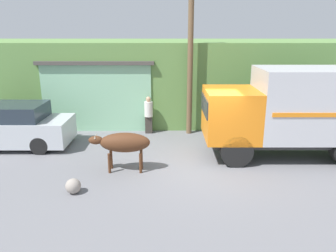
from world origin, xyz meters
TOP-DOWN VIEW (x-y plane):
  - ground_plane at (0.00, 0.00)m, footprint 60.00×60.00m
  - hillside_embankment at (0.00, 7.39)m, footprint 32.00×6.54m
  - building_backdrop at (-4.29, 5.26)m, footprint 5.12×2.70m
  - cargo_truck at (3.34, 1.02)m, footprint 6.05×2.24m
  - brown_cow at (-2.56, -0.26)m, footprint 1.96×0.63m
  - parked_suv at (-7.31, 2.03)m, footprint 4.74×1.89m
  - pedestrian_on_hill at (-1.99, 3.78)m, footprint 0.37×0.37m
  - utility_pole at (-0.21, 3.76)m, footprint 0.90×0.23m
  - roadside_rock at (-3.80, -1.79)m, footprint 0.43×0.43m

SIDE VIEW (x-z plane):
  - ground_plane at x=0.00m, z-range 0.00..0.00m
  - roadside_rock at x=-3.80m, z-range 0.00..0.43m
  - parked_suv at x=-7.31m, z-range -0.03..1.67m
  - pedestrian_on_hill at x=-1.99m, z-range 0.07..1.71m
  - brown_cow at x=-2.56m, z-range 0.31..1.60m
  - building_backdrop at x=-4.29m, z-range 0.01..3.14m
  - cargo_truck at x=3.34m, z-range 0.16..3.34m
  - hillside_embankment at x=0.00m, z-range 0.00..3.87m
  - utility_pole at x=-0.21m, z-range 0.11..6.63m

